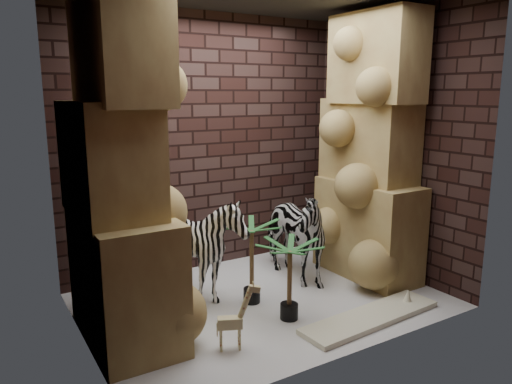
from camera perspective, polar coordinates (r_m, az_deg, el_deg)
floor at (r=5.08m, az=0.85°, el=-12.66°), size 3.50×3.50×0.00m
wall_back at (r=5.76m, az=-5.79°, el=5.68°), size 3.50×0.00×3.50m
wall_front at (r=3.69m, az=11.35°, el=2.17°), size 3.50×0.00×3.50m
wall_left at (r=4.03m, az=-20.66°, el=2.43°), size 0.00×3.00×3.00m
wall_right at (r=5.79m, az=15.76°, el=5.34°), size 0.00×3.00×3.00m
rock_pillar_left at (r=4.10m, az=-15.87°, el=2.90°), size 0.68×1.30×3.00m
rock_pillar_right at (r=5.56m, az=13.43°, el=5.21°), size 0.58×1.25×3.00m
zebra_right at (r=5.44m, az=4.01°, el=-3.93°), size 0.60×1.08×1.27m
zebra_left at (r=4.94m, az=-6.71°, el=-7.12°), size 1.27×1.38×1.02m
giraffe_toy at (r=4.10m, az=-3.10°, el=-14.34°), size 0.32×0.22×0.60m
palm_front at (r=4.89m, az=-0.51°, el=-8.26°), size 0.36×0.36×0.86m
palm_back at (r=4.57m, az=3.97°, el=-10.36°), size 0.36×0.36×0.77m
surfboard at (r=4.81m, az=13.40°, el=-14.16°), size 1.54×0.46×0.05m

